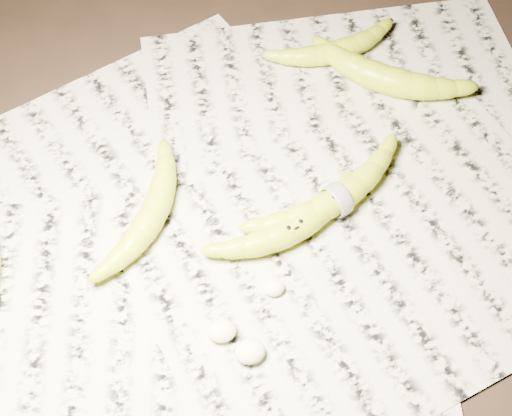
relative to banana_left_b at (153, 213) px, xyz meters
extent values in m
plane|color=black|center=(0.11, -0.06, -0.03)|extent=(3.00, 3.00, 0.00)
cube|color=#B5B19B|center=(0.14, -0.03, -0.02)|extent=(0.90, 0.70, 0.01)
torus|color=white|center=(0.23, -0.03, 0.00)|extent=(0.02, 0.04, 0.05)
ellipsoid|color=#F0E9BA|center=(0.08, -0.20, -0.01)|extent=(0.04, 0.03, 0.02)
ellipsoid|color=#F0E9BA|center=(0.05, -0.17, -0.01)|extent=(0.03, 0.03, 0.02)
ellipsoid|color=#F0E9BA|center=(0.12, -0.13, -0.01)|extent=(0.03, 0.02, 0.01)
camera|label=1|loc=(0.02, -0.49, 0.75)|focal=50.00mm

